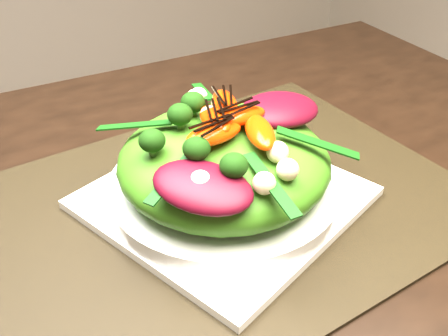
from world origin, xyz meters
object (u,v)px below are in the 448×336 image
plate_base (224,197)px  orange_segment (211,123)px  lettuce_mound (224,161)px  salad_bowl (224,187)px  placemat (224,202)px

plate_base → orange_segment: 0.09m
lettuce_mound → orange_segment: 0.04m
plate_base → salad_bowl: size_ratio=1.01×
orange_segment → lettuce_mound: bearing=-26.1°
plate_base → lettuce_mound: bearing=0.0°
lettuce_mound → salad_bowl: bearing=0.0°
salad_bowl → lettuce_mound: lettuce_mound is taller
placemat → plate_base: size_ratio=2.03×
lettuce_mound → orange_segment: bearing=153.9°
lettuce_mound → orange_segment: (-0.01, 0.01, 0.04)m
lettuce_mound → plate_base: bearing=0.0°
plate_base → orange_segment: (-0.01, 0.01, 0.09)m
placemat → salad_bowl: 0.02m
placemat → salad_bowl: size_ratio=2.06×
placemat → salad_bowl: salad_bowl is taller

